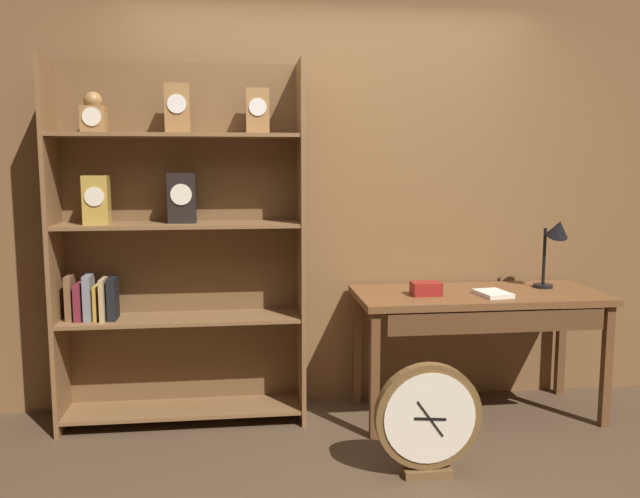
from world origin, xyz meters
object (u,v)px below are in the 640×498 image
at_px(desk_lamp, 555,238).
at_px(workbench, 479,306).
at_px(round_clock_large, 428,419).
at_px(toolbox_small, 426,289).
at_px(open_repair_manual, 493,294).
at_px(bookshelf, 174,245).

bearing_deg(desk_lamp, workbench, -171.39).
bearing_deg(round_clock_large, desk_lamp, 38.13).
bearing_deg(round_clock_large, toolbox_small, 75.59).
bearing_deg(desk_lamp, open_repair_manual, -159.93).
xyz_separation_m(bookshelf, workbench, (1.80, -0.15, -0.38)).
height_order(desk_lamp, round_clock_large, desk_lamp).
height_order(toolbox_small, round_clock_large, toolbox_small).
xyz_separation_m(toolbox_small, round_clock_large, (-0.18, -0.69, -0.51)).
distance_m(bookshelf, toolbox_small, 1.50).
relative_size(desk_lamp, round_clock_large, 0.78).
height_order(toolbox_small, open_repair_manual, toolbox_small).
height_order(bookshelf, round_clock_large, bookshelf).
xyz_separation_m(bookshelf, toolbox_small, (1.46, -0.18, -0.26)).
relative_size(open_repair_manual, round_clock_large, 0.38).
height_order(bookshelf, desk_lamp, bookshelf).
bearing_deg(open_repair_manual, toolbox_small, 162.54).
xyz_separation_m(desk_lamp, round_clock_large, (-1.02, -0.80, -0.79)).
bearing_deg(desk_lamp, toolbox_small, -172.86).
bearing_deg(bookshelf, open_repair_manual, -7.31).
relative_size(bookshelf, round_clock_large, 3.69).
distance_m(desk_lamp, toolbox_small, 0.89).
bearing_deg(bookshelf, round_clock_large, -34.10).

